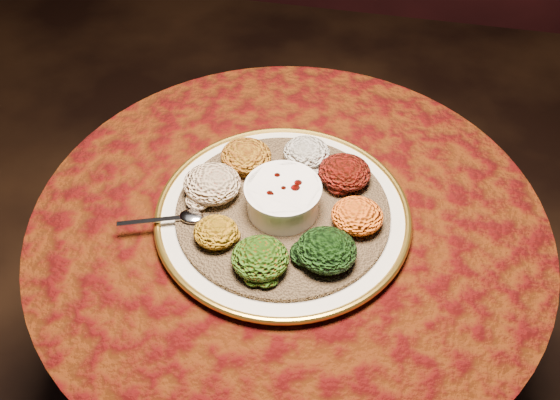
# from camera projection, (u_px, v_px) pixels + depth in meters

# --- Properties ---
(table) EXTENTS (0.96, 0.96, 0.73)m
(table) POSITION_uv_depth(u_px,v_px,m) (288.00, 276.00, 1.28)
(table) COLOR black
(table) RESTS_ON ground
(platter) EXTENTS (0.47, 0.47, 0.02)m
(platter) POSITION_uv_depth(u_px,v_px,m) (283.00, 215.00, 1.14)
(platter) COLOR beige
(platter) RESTS_ON table
(injera) EXTENTS (0.39, 0.39, 0.01)m
(injera) POSITION_uv_depth(u_px,v_px,m) (283.00, 211.00, 1.13)
(injera) COLOR olive
(injera) RESTS_ON platter
(stew_bowl) EXTENTS (0.14, 0.14, 0.06)m
(stew_bowl) POSITION_uv_depth(u_px,v_px,m) (283.00, 197.00, 1.11)
(stew_bowl) COLOR white
(stew_bowl) RESTS_ON injera
(spoon) EXTENTS (0.15, 0.07, 0.01)m
(spoon) POSITION_uv_depth(u_px,v_px,m) (185.00, 217.00, 1.11)
(spoon) COLOR silver
(spoon) RESTS_ON injera
(portion_ayib) EXTENTS (0.09, 0.09, 0.04)m
(portion_ayib) POSITION_uv_depth(u_px,v_px,m) (307.00, 152.00, 1.20)
(portion_ayib) COLOR beige
(portion_ayib) RESTS_ON injera
(portion_kitfo) EXTENTS (0.10, 0.09, 0.05)m
(portion_kitfo) POSITION_uv_depth(u_px,v_px,m) (344.00, 172.00, 1.16)
(portion_kitfo) COLOR black
(portion_kitfo) RESTS_ON injera
(portion_tikil) EXTENTS (0.09, 0.09, 0.04)m
(portion_tikil) POSITION_uv_depth(u_px,v_px,m) (357.00, 216.00, 1.09)
(portion_tikil) COLOR #A36B0D
(portion_tikil) RESTS_ON injera
(portion_gomen) EXTENTS (0.10, 0.10, 0.05)m
(portion_gomen) POSITION_uv_depth(u_px,v_px,m) (327.00, 250.00, 1.04)
(portion_gomen) COLOR black
(portion_gomen) RESTS_ON injera
(portion_mixveg) EXTENTS (0.10, 0.09, 0.05)m
(portion_mixveg) POSITION_uv_depth(u_px,v_px,m) (260.00, 258.00, 1.03)
(portion_mixveg) COLOR #8E2E09
(portion_mixveg) RESTS_ON injera
(portion_kik) EXTENTS (0.08, 0.07, 0.04)m
(portion_kik) POSITION_uv_depth(u_px,v_px,m) (216.00, 232.00, 1.07)
(portion_kik) COLOR #AC6D0F
(portion_kik) RESTS_ON injera
(portion_timatim) EXTENTS (0.11, 0.10, 0.05)m
(portion_timatim) POSITION_uv_depth(u_px,v_px,m) (212.00, 184.00, 1.14)
(portion_timatim) COLOR maroon
(portion_timatim) RESTS_ON injera
(portion_shiro) EXTENTS (0.10, 0.09, 0.05)m
(portion_shiro) POSITION_uv_depth(u_px,v_px,m) (246.00, 156.00, 1.19)
(portion_shiro) COLOR #A26813
(portion_shiro) RESTS_ON injera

